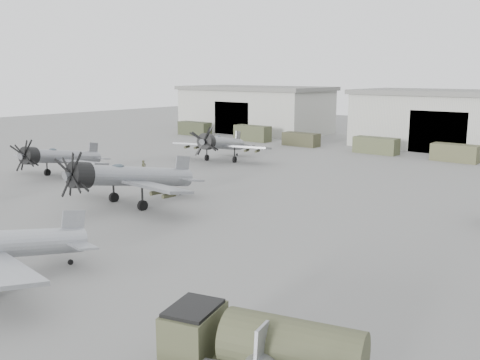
# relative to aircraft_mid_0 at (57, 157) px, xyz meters

# --- Properties ---
(ground) EXTENTS (220.00, 220.00, 0.00)m
(ground) POSITION_rel_aircraft_mid_0_xyz_m (25.47, -11.49, -2.23)
(ground) COLOR slate
(ground) RESTS_ON ground
(hangar_left) EXTENTS (29.00, 14.80, 8.70)m
(hangar_left) POSITION_rel_aircraft_mid_0_xyz_m (-12.53, 50.47, 2.14)
(hangar_left) COLOR #B1B1A5
(hangar_left) RESTS_ON ground
(hangar_center) EXTENTS (29.00, 14.80, 8.70)m
(hangar_center) POSITION_rel_aircraft_mid_0_xyz_m (25.47, 50.47, 2.14)
(hangar_center) COLOR #B1B1A5
(hangar_center) RESTS_ON ground
(support_truck_0) EXTENTS (6.65, 2.20, 2.43)m
(support_truck_0) POSITION_rel_aircraft_mid_0_xyz_m (-17.06, 38.51, -1.01)
(support_truck_0) COLOR #343925
(support_truck_0) RESTS_ON ground
(support_truck_1) EXTENTS (6.50, 2.20, 2.59)m
(support_truck_1) POSITION_rel_aircraft_mid_0_xyz_m (-3.52, 38.51, -0.93)
(support_truck_1) COLOR #3E422B
(support_truck_1) RESTS_ON ground
(support_truck_2) EXTENTS (5.85, 2.20, 2.06)m
(support_truck_2) POSITION_rel_aircraft_mid_0_xyz_m (6.18, 38.51, -1.20)
(support_truck_2) COLOR #383824
(support_truck_2) RESTS_ON ground
(support_truck_3) EXTENTS (6.28, 2.20, 2.30)m
(support_truck_3) POSITION_rel_aircraft_mid_0_xyz_m (18.79, 38.51, -1.08)
(support_truck_3) COLOR #474C31
(support_truck_3) RESTS_ON ground
(support_truck_4) EXTENTS (5.85, 2.20, 2.24)m
(support_truck_4) POSITION_rel_aircraft_mid_0_xyz_m (29.75, 38.51, -1.11)
(support_truck_4) COLOR #4A4A30
(support_truck_4) RESTS_ON ground
(aircraft_mid_0) EXTENTS (12.35, 11.12, 4.90)m
(aircraft_mid_0) POSITION_rel_aircraft_mid_0_xyz_m (0.00, 0.00, 0.00)
(aircraft_mid_0) COLOR gray
(aircraft_mid_0) RESTS_ON ground
(aircraft_mid_1) EXTENTS (14.06, 12.66, 5.61)m
(aircraft_mid_1) POSITION_rel_aircraft_mid_0_xyz_m (16.10, -3.50, 0.32)
(aircraft_mid_1) COLOR gray
(aircraft_mid_1) RESTS_ON ground
(aircraft_far_0) EXTENTS (13.06, 11.76, 5.22)m
(aircraft_far_0) POSITION_rel_aircraft_mid_0_xyz_m (6.59, 19.13, 0.15)
(aircraft_far_0) COLOR gray
(aircraft_far_0) RESTS_ON ground
(fuel_tanker) EXTENTS (7.90, 4.87, 2.90)m
(fuel_tanker) POSITION_rel_aircraft_mid_0_xyz_m (41.49, -17.55, -0.57)
(fuel_tanker) COLOR #42452D
(fuel_tanker) RESTS_ON ground
(tug_trailer) EXTENTS (6.17, 2.12, 1.22)m
(tug_trailer) POSITION_rel_aircraft_mid_0_xyz_m (6.84, 3.60, -1.77)
(tug_trailer) COLOR #393725
(tug_trailer) RESTS_ON ground
(ground_crew) EXTENTS (0.48, 0.66, 1.66)m
(ground_crew) POSITION_rel_aircraft_mid_0_xyz_m (6.14, 6.86, -1.40)
(ground_crew) COLOR #3B3C27
(ground_crew) RESTS_ON ground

